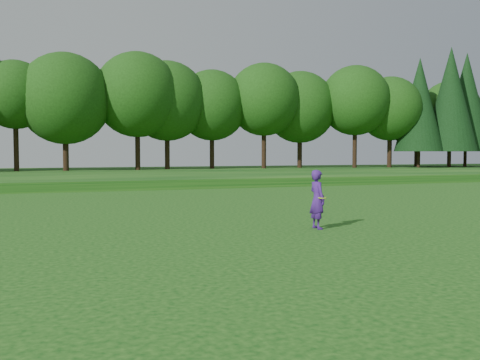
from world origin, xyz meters
name	(u,v)px	position (x,y,z in m)	size (l,w,h in m)	color
ground	(247,239)	(0.00, 0.00, 0.00)	(140.00, 140.00, 0.00)	#0B3C0F
berm	(105,175)	(0.00, 34.00, 0.30)	(130.00, 30.00, 0.60)	#0B3C0F
walking_path	(130,189)	(0.00, 20.00, 0.02)	(130.00, 1.60, 0.04)	gray
treeline	(99,90)	(0.00, 38.00, 8.10)	(104.00, 7.00, 15.00)	#183F0E
woman	(317,199)	(2.66, 1.03, 0.89)	(0.44, 0.66, 1.78)	#431B7A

